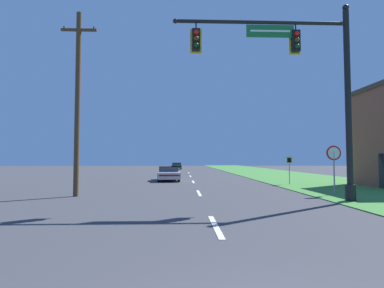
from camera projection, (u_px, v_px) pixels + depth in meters
grass_verge_right at (287, 176)px, 32.52m from camera, size 10.00×110.00×0.04m
road_center_line at (193, 182)px, 24.18m from camera, size 0.16×34.80×0.01m
signal_mast at (309, 81)px, 13.16m from camera, size 7.95×0.47×8.73m
car_ahead at (168, 174)px, 25.68m from camera, size 2.16×4.40×1.19m
far_car at (177, 166)px, 55.10m from camera, size 1.82×4.22×1.19m
stop_sign at (334, 159)px, 15.38m from camera, size 0.76×0.07×2.50m
route_sign_post at (289, 164)px, 21.67m from camera, size 0.55×0.06×2.03m
utility_pole_near at (78, 100)px, 15.06m from camera, size 1.80×0.26×9.33m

